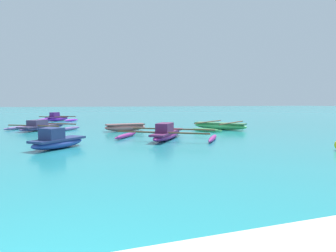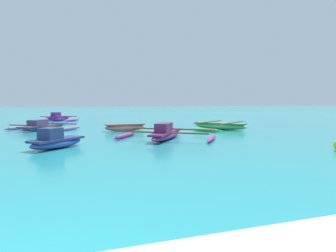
{
  "view_description": "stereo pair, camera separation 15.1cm",
  "coord_description": "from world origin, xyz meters",
  "px_view_note": "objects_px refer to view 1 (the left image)",
  "views": [
    {
      "loc": [
        0.94,
        -1.94,
        1.63
      ],
      "look_at": [
        6.74,
        14.64,
        0.25
      ],
      "focal_mm": 32.0,
      "sensor_mm": 36.0,
      "label": 1
    },
    {
      "loc": [
        1.08,
        -1.99,
        1.63
      ],
      "look_at": [
        6.74,
        14.64,
        0.25
      ],
      "focal_mm": 32.0,
      "sensor_mm": 36.0,
      "label": 2
    }
  ],
  "objects_px": {
    "moored_boat_1": "(167,134)",
    "moored_boat_5": "(57,118)",
    "moored_boat_4": "(42,127)",
    "moored_boat_2": "(125,127)",
    "moored_boat_0": "(220,126)",
    "moored_boat_3": "(57,141)"
  },
  "relations": [
    {
      "from": "moored_boat_0",
      "to": "moored_boat_2",
      "type": "relative_size",
      "value": 1.74
    },
    {
      "from": "moored_boat_5",
      "to": "moored_boat_2",
      "type": "bearing_deg",
      "value": -121.87
    },
    {
      "from": "moored_boat_3",
      "to": "moored_boat_4",
      "type": "relative_size",
      "value": 0.48
    },
    {
      "from": "moored_boat_1",
      "to": "moored_boat_5",
      "type": "xyz_separation_m",
      "value": [
        -4.88,
        15.74,
        0.01
      ]
    },
    {
      "from": "moored_boat_2",
      "to": "moored_boat_5",
      "type": "bearing_deg",
      "value": 104.15
    },
    {
      "from": "moored_boat_2",
      "to": "moored_boat_3",
      "type": "distance_m",
      "value": 6.65
    },
    {
      "from": "moored_boat_2",
      "to": "moored_boat_5",
      "type": "distance_m",
      "value": 11.99
    },
    {
      "from": "moored_boat_5",
      "to": "moored_boat_1",
      "type": "bearing_deg",
      "value": -123.41
    },
    {
      "from": "moored_boat_4",
      "to": "moored_boat_1",
      "type": "bearing_deg",
      "value": -105.87
    },
    {
      "from": "moored_boat_0",
      "to": "moored_boat_2",
      "type": "height_order",
      "value": "moored_boat_0"
    },
    {
      "from": "moored_boat_4",
      "to": "moored_boat_5",
      "type": "xyz_separation_m",
      "value": [
        0.66,
        9.0,
        0.05
      ]
    },
    {
      "from": "moored_boat_2",
      "to": "moored_boat_3",
      "type": "xyz_separation_m",
      "value": [
        -3.55,
        -5.63,
        0.03
      ]
    },
    {
      "from": "moored_boat_0",
      "to": "moored_boat_3",
      "type": "distance_m",
      "value": 10.34
    },
    {
      "from": "moored_boat_2",
      "to": "moored_boat_4",
      "type": "relative_size",
      "value": 0.55
    },
    {
      "from": "moored_boat_0",
      "to": "moored_boat_5",
      "type": "distance_m",
      "value": 15.46
    },
    {
      "from": "moored_boat_0",
      "to": "moored_boat_5",
      "type": "height_order",
      "value": "moored_boat_5"
    },
    {
      "from": "moored_boat_4",
      "to": "moored_boat_5",
      "type": "bearing_deg",
      "value": 30.44
    },
    {
      "from": "moored_boat_0",
      "to": "moored_boat_2",
      "type": "distance_m",
      "value": 5.69
    },
    {
      "from": "moored_boat_0",
      "to": "moored_boat_3",
      "type": "bearing_deg",
      "value": -99.4
    },
    {
      "from": "moored_boat_4",
      "to": "moored_boat_3",
      "type": "bearing_deg",
      "value": -138.36
    },
    {
      "from": "moored_boat_0",
      "to": "moored_boat_1",
      "type": "distance_m",
      "value": 5.81
    },
    {
      "from": "moored_boat_1",
      "to": "moored_boat_4",
      "type": "relative_size",
      "value": 1.11
    }
  ]
}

